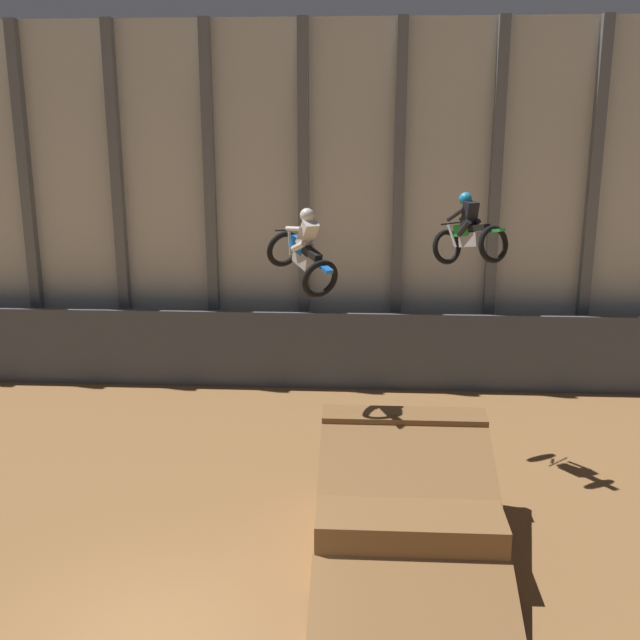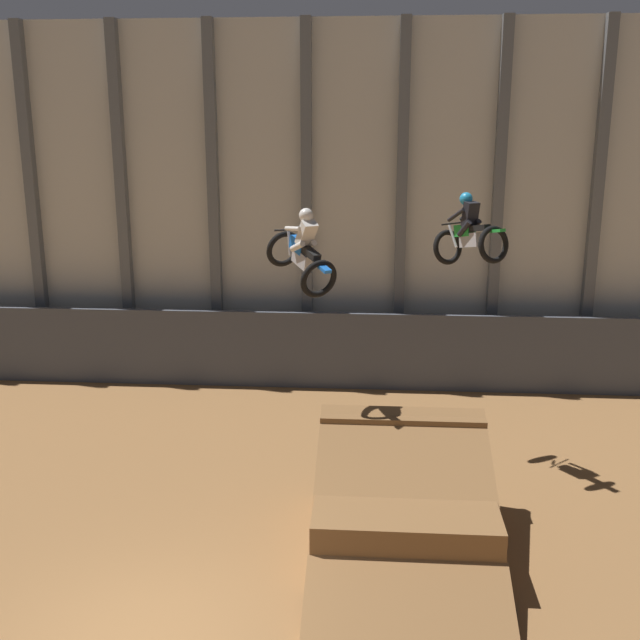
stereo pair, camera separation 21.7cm
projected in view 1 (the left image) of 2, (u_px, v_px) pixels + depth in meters
name	position (u px, v px, depth m)	size (l,w,h in m)	color
arena_back_wall	(258.00, 206.00, 20.33)	(32.00, 0.40, 9.63)	beige
lower_barrier	(256.00, 349.00, 20.31)	(31.36, 0.20, 2.10)	#474C56
dirt_ramp	(406.00, 503.00, 12.72)	(2.98, 4.45, 2.00)	brown
rider_bike_left_air	(303.00, 252.00, 13.78)	(1.53, 1.77, 1.62)	black
rider_bike_right_air	(469.00, 234.00, 14.97)	(1.49, 1.75, 1.56)	black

